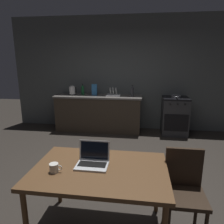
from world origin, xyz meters
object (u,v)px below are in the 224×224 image
(stove_oven, at_px, (174,116))
(electric_kettle, at_px, (72,91))
(frying_pan, at_px, (176,96))
(dish_rack, at_px, (113,94))
(laptop, at_px, (93,161))
(coffee_mug, at_px, (54,168))
(cereal_box, at_px, (94,90))
(chair, at_px, (184,186))
(bottle, at_px, (132,91))
(bottle_b, at_px, (83,90))
(dining_table, at_px, (100,174))

(stove_oven, height_order, electric_kettle, electric_kettle)
(electric_kettle, height_order, frying_pan, electric_kettle)
(dish_rack, bearing_deg, frying_pan, -1.14)
(laptop, relative_size, coffee_mug, 2.54)
(laptop, distance_m, frying_pan, 3.40)
(electric_kettle, relative_size, cereal_box, 0.82)
(cereal_box, relative_size, dish_rack, 0.82)
(chair, distance_m, bottle, 3.17)
(stove_oven, xyz_separation_m, dish_rack, (-1.50, 0.00, 0.50))
(stove_oven, bearing_deg, frying_pan, -95.51)
(coffee_mug, height_order, bottle_b, bottle_b)
(frying_pan, bearing_deg, dish_rack, 178.86)
(dish_rack, bearing_deg, stove_oven, -0.09)
(dining_table, xyz_separation_m, bottle, (0.16, 3.19, 0.37))
(cereal_box, xyz_separation_m, bottle_b, (-0.32, 0.06, -0.01))
(laptop, distance_m, electric_kettle, 3.43)
(laptop, height_order, bottle_b, bottle_b)
(coffee_mug, xyz_separation_m, bottle_b, (-0.68, 3.45, 0.26))
(cereal_box, bearing_deg, stove_oven, -0.65)
(bottle, relative_size, dish_rack, 0.83)
(chair, bearing_deg, laptop, -176.93)
(chair, xyz_separation_m, electric_kettle, (-2.20, 3.09, 0.50))
(electric_kettle, bearing_deg, laptop, -68.30)
(cereal_box, height_order, dish_rack, cereal_box)
(dining_table, height_order, dish_rack, dish_rack)
(stove_oven, distance_m, dish_rack, 1.58)
(chair, bearing_deg, bottle, 100.64)
(coffee_mug, xyz_separation_m, cereal_box, (-0.36, 3.39, 0.27))
(dish_rack, bearing_deg, bottle, -6.19)
(stove_oven, relative_size, dining_table, 0.68)
(electric_kettle, bearing_deg, bottle_b, 17.79)
(coffee_mug, relative_size, dish_rack, 0.37)
(cereal_box, relative_size, bottle_b, 1.01)
(stove_oven, bearing_deg, bottle, -177.37)
(bottle_b, bearing_deg, frying_pan, -2.74)
(chair, relative_size, electric_kettle, 3.87)
(laptop, xyz_separation_m, cereal_box, (-0.70, 3.20, 0.27))
(stove_oven, distance_m, chair, 3.11)
(chair, height_order, laptop, laptop)
(chair, distance_m, cereal_box, 3.56)
(coffee_mug, xyz_separation_m, dish_rack, (0.12, 3.37, 0.18))
(dining_table, xyz_separation_m, cereal_box, (-0.78, 3.26, 0.38))
(stove_oven, xyz_separation_m, laptop, (-1.28, -3.18, 0.32))
(cereal_box, bearing_deg, coffee_mug, -83.86)
(dining_table, relative_size, laptop, 4.15)
(chair, distance_m, laptop, 0.97)
(dish_rack, xyz_separation_m, bottle_b, (-0.80, 0.08, 0.08))
(dining_table, height_order, electric_kettle, electric_kettle)
(chair, relative_size, bottle, 3.14)
(frying_pan, relative_size, dish_rack, 1.18)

